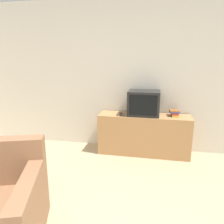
# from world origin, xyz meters

# --- Properties ---
(wall_back) EXTENTS (9.00, 0.06, 2.60)m
(wall_back) POSITION_xyz_m (0.00, 3.03, 1.30)
(wall_back) COLOR silver
(wall_back) RESTS_ON ground_plane
(tv_stand) EXTENTS (1.54, 0.42, 0.69)m
(tv_stand) POSITION_xyz_m (0.47, 2.77, 0.34)
(tv_stand) COLOR tan
(tv_stand) RESTS_ON ground_plane
(television) EXTENTS (0.52, 0.40, 0.41)m
(television) POSITION_xyz_m (0.45, 2.78, 0.89)
(television) COLOR black
(television) RESTS_ON tv_stand
(book_stack) EXTENTS (0.17, 0.22, 0.10)m
(book_stack) POSITION_xyz_m (0.96, 2.81, 0.74)
(book_stack) COLOR gold
(book_stack) RESTS_ON tv_stand
(remote_on_stand) EXTENTS (0.10, 0.20, 0.02)m
(remote_on_stand) POSITION_xyz_m (0.09, 2.69, 0.70)
(remote_on_stand) COLOR #2D2D2D
(remote_on_stand) RESTS_ON tv_stand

